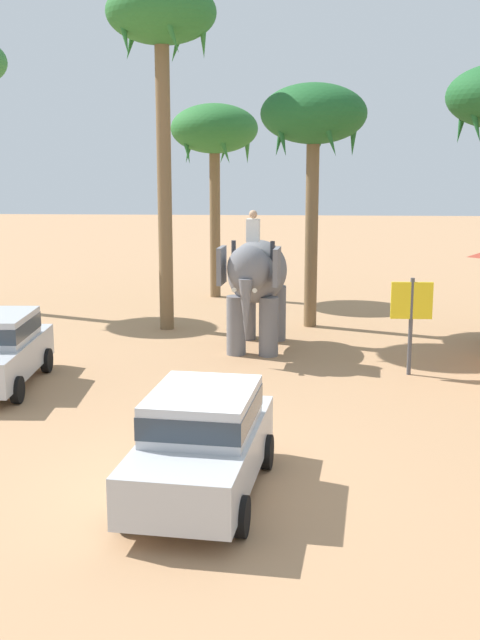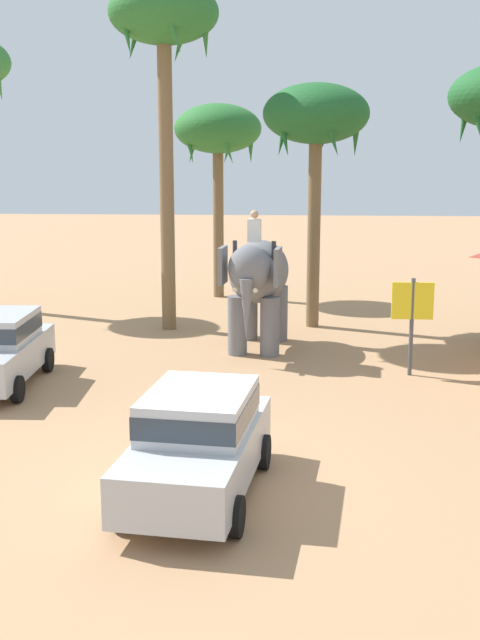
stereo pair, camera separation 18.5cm
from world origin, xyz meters
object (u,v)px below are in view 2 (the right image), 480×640
at_px(palm_tree_behind_elephant, 164,27).
at_px(palm_tree_left_of_road, 218,133).
at_px(car_sedan_foreground, 198,439).
at_px(signboard_yellow, 412,307).
at_px(palm_tree_near_hut, 316,120).
at_px(elephant_with_mahout, 258,278).

relative_size(palm_tree_behind_elephant, palm_tree_left_of_road, 1.43).
bearing_deg(car_sedan_foreground, palm_tree_behind_elephant, 100.99).
xyz_separation_m(palm_tree_behind_elephant, signboard_yellow, (6.71, -4.91, -7.22)).
bearing_deg(car_sedan_foreground, palm_tree_near_hut, 80.92).
relative_size(car_sedan_foreground, signboard_yellow, 1.78).
distance_m(palm_tree_near_hut, palm_tree_left_of_road, 6.22).
bearing_deg(elephant_with_mahout, signboard_yellow, -32.16).
height_order(elephant_with_mahout, palm_tree_near_hut, palm_tree_near_hut).
distance_m(elephant_with_mahout, palm_tree_left_of_road, 9.45).
bearing_deg(palm_tree_near_hut, car_sedan_foreground, -99.08).
bearing_deg(car_sedan_foreground, signboard_yellow, 59.47).
bearing_deg(palm_tree_behind_elephant, palm_tree_left_of_road, 80.27).
bearing_deg(palm_tree_near_hut, palm_tree_behind_elephant, -171.58).
bearing_deg(signboard_yellow, elephant_with_mahout, 147.84).
bearing_deg(palm_tree_behind_elephant, signboard_yellow, -36.23).
bearing_deg(elephant_with_mahout, palm_tree_near_hut, 63.28).
bearing_deg(signboard_yellow, palm_tree_behind_elephant, 143.77).
bearing_deg(palm_tree_left_of_road, signboard_yellow, -62.01).
xyz_separation_m(elephant_with_mahout, palm_tree_near_hut, (1.59, 3.15, 4.33)).
height_order(palm_tree_near_hut, palm_tree_left_of_road, palm_tree_near_hut).
xyz_separation_m(palm_tree_near_hut, signboard_yellow, (2.26, -5.57, -4.63)).
relative_size(palm_tree_near_hut, palm_tree_left_of_road, 1.04).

